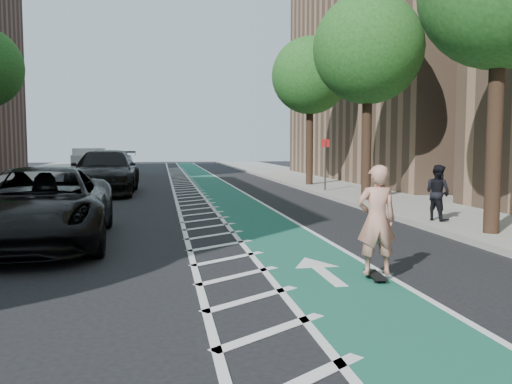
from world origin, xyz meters
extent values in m
plane|color=black|center=(0.00, 0.00, 0.00)|extent=(120.00, 120.00, 0.00)
cube|color=#175340|center=(3.00, 10.00, 0.01)|extent=(2.00, 90.00, 0.01)
cube|color=silver|center=(1.50, 10.00, 0.01)|extent=(1.40, 90.00, 0.01)
cube|color=gray|center=(9.50, 10.00, 0.07)|extent=(5.00, 90.00, 0.15)
cube|color=gray|center=(7.05, 10.00, 0.08)|extent=(0.12, 90.00, 0.16)
cube|color=#84664C|center=(17.50, 20.00, 9.50)|extent=(14.00, 22.00, 19.00)
cylinder|color=#382619|center=(7.90, 0.00, 2.20)|extent=(0.36, 0.36, 4.40)
cylinder|color=#382619|center=(7.90, 8.00, 2.20)|extent=(0.36, 0.36, 4.40)
sphere|color=#1A4717|center=(7.90, 8.00, 5.80)|extent=(4.20, 4.20, 4.20)
cylinder|color=#382619|center=(7.90, 16.00, 2.20)|extent=(0.36, 0.36, 4.40)
sphere|color=#1A4717|center=(7.90, 16.00, 5.80)|extent=(4.20, 4.20, 4.20)
cylinder|color=#4C4C4C|center=(7.60, 12.00, 1.20)|extent=(0.08, 0.08, 2.40)
cube|color=red|center=(7.60, 12.00, 2.30)|extent=(0.35, 0.02, 0.35)
cube|color=black|center=(3.70, -3.43, 0.08)|extent=(0.27, 0.73, 0.03)
cylinder|color=black|center=(3.65, -3.19, 0.03)|extent=(0.03, 0.06, 0.06)
cylinder|color=black|center=(3.80, -3.20, 0.03)|extent=(0.03, 0.06, 0.06)
cylinder|color=black|center=(3.60, -3.66, 0.03)|extent=(0.03, 0.06, 0.06)
cylinder|color=black|center=(3.75, -3.68, 0.03)|extent=(0.03, 0.06, 0.06)
imported|color=tan|center=(3.70, -3.43, 1.00)|extent=(0.70, 0.49, 1.81)
imported|color=black|center=(-2.40, 0.86, 0.87)|extent=(3.19, 6.37, 1.73)
imported|color=black|center=(-2.27, 13.65, 0.99)|extent=(2.86, 6.86, 1.98)
imported|color=gray|center=(-3.23, 23.29, 0.78)|extent=(2.42, 4.80, 1.57)
imported|color=#4F5054|center=(-2.80, 29.68, 0.72)|extent=(1.63, 4.40, 1.44)
imported|color=black|center=(7.70, 1.95, 0.92)|extent=(0.82, 0.91, 1.53)
cube|color=silver|center=(-5.28, 32.16, 0.98)|extent=(2.19, 3.16, 1.96)
cube|color=silver|center=(-5.25, 29.81, 0.73)|extent=(1.98, 1.59, 1.47)
cylinder|color=black|center=(-6.13, 29.41, 0.34)|extent=(0.25, 0.69, 0.69)
cylinder|color=black|center=(-4.37, 29.43, 0.34)|extent=(0.25, 0.69, 0.69)
cylinder|color=black|center=(-6.18, 32.93, 0.34)|extent=(0.25, 0.69, 0.69)
cylinder|color=black|center=(-4.41, 32.96, 0.34)|extent=(0.25, 0.69, 0.69)
cylinder|color=#FF560D|center=(-3.80, 8.56, 0.46)|extent=(0.53, 0.53, 0.92)
cylinder|color=silver|center=(-3.80, 8.56, 0.31)|extent=(0.54, 0.54, 0.12)
cylinder|color=silver|center=(-3.80, 8.56, 0.59)|extent=(0.54, 0.54, 0.12)
cylinder|color=black|center=(-3.80, 8.56, 0.02)|extent=(0.67, 0.67, 0.04)
cylinder|color=#FF510D|center=(-3.05, 13.65, 0.40)|extent=(0.46, 0.46, 0.79)
cylinder|color=silver|center=(-3.05, 13.65, 0.26)|extent=(0.47, 0.47, 0.11)
cylinder|color=silver|center=(-3.05, 13.65, 0.51)|extent=(0.47, 0.47, 0.11)
cylinder|color=black|center=(-3.05, 13.65, 0.02)|extent=(0.58, 0.58, 0.04)
cylinder|color=orange|center=(-2.76, 17.59, 0.46)|extent=(0.53, 0.53, 0.91)
cylinder|color=silver|center=(-2.76, 17.59, 0.30)|extent=(0.54, 0.54, 0.12)
cylinder|color=silver|center=(-2.76, 17.59, 0.59)|extent=(0.54, 0.54, 0.12)
cylinder|color=black|center=(-2.76, 17.59, 0.02)|extent=(0.67, 0.67, 0.04)
camera|label=1|loc=(0.24, -11.75, 2.23)|focal=38.00mm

